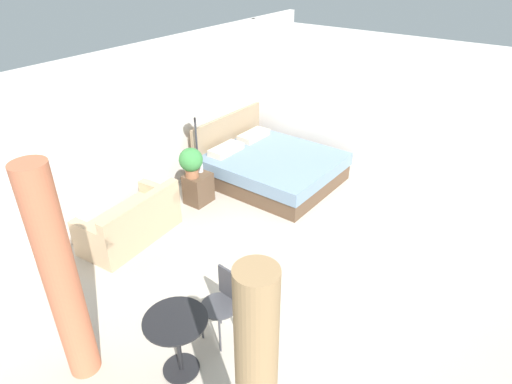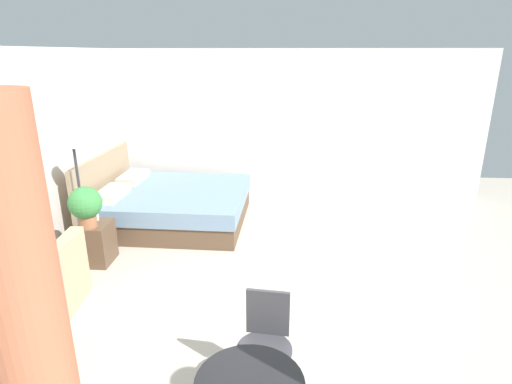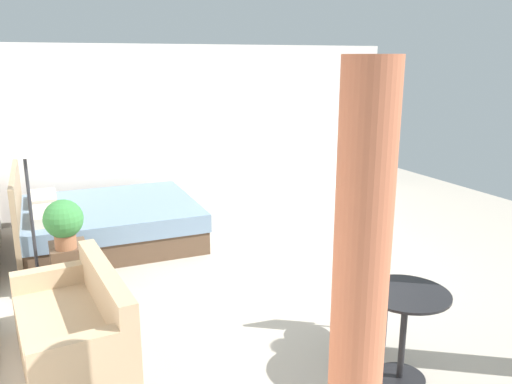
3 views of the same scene
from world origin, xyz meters
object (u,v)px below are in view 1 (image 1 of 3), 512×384
Objects in this scene: potted_plant at (191,161)px; cafe_chair_near_window at (224,298)px; vase at (200,167)px; floor_lamp at (195,120)px; balcony_table at (177,335)px; nightstand at (198,188)px; couch at (131,224)px; bed at (271,166)px.

potted_plant is 0.59× the size of cafe_chair_near_window.
vase is 0.79m from floor_lamp.
balcony_table is 0.67m from cafe_chair_near_window.
potted_plant reaches higher than nightstand.
couch is 2.60m from balcony_table.
floor_lamp is 1.85× the size of cafe_chair_near_window.
potted_plant is 0.30m from vase.
bed is 1.44m from vase.
bed is at bearing -25.93° from vase.
vase is at bearing 154.07° from bed.
potted_plant is at bearing 40.13° from balcony_table.
bed reaches higher than balcony_table.
nightstand is (-1.38, 0.57, -0.02)m from bed.
balcony_table is (-4.07, -1.59, 0.22)m from bed.
couch is (-2.78, 0.66, -0.01)m from bed.
vase is at bearing -131.57° from floor_lamp.
floor_lamp is 2.19× the size of balcony_table.
nightstand is 0.33× the size of floor_lamp.
cafe_chair_near_window reaches higher than balcony_table.
bed is 3.79m from cafe_chair_near_window.
cafe_chair_near_window is at bearing -132.22° from nightstand.
nightstand is at bearing -161.98° from vase.
cafe_chair_near_window is at bearing -133.18° from floor_lamp.
bed reaches higher than couch.
bed is at bearing 25.97° from cafe_chair_near_window.
potted_plant is 0.74m from floor_lamp.
couch is 2.93× the size of nightstand.
vase is 3.57m from balcony_table.
nightstand is at bearing -13.40° from potted_plant.
couch is 2.06m from floor_lamp.
bed reaches higher than vase.
balcony_table is at bearing -119.95° from couch.
nightstand is 3.46m from balcony_table.
potted_plant is 0.70× the size of balcony_table.
couch is 1.40m from nightstand.
nightstand is 3.02m from cafe_chair_near_window.
floor_lamp is (0.24, 0.28, 0.70)m from vase.
floor_lamp is (-1.01, 0.89, 1.03)m from bed.
nightstand is at bearing -139.18° from floor_lamp.
nightstand is 1.03× the size of potted_plant.
balcony_table reaches higher than vase.
potted_plant is at bearing -176.04° from vase.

